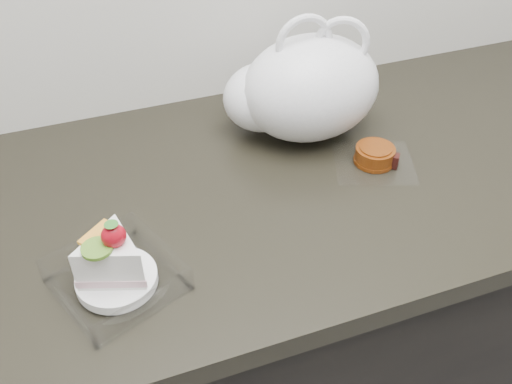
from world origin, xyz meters
name	(u,v)px	position (x,y,z in m)	size (l,w,h in m)	color
counter	(265,334)	(0.00, 1.69, 0.45)	(2.04, 0.64, 0.90)	black
cake_tray	(115,269)	(-0.29, 1.54, 0.93)	(0.20, 0.20, 0.12)	white
mooncake_wrap	(375,156)	(0.20, 1.67, 0.91)	(0.18, 0.17, 0.03)	white
plastic_bag	(301,89)	(0.11, 1.81, 1.00)	(0.32, 0.25, 0.24)	white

